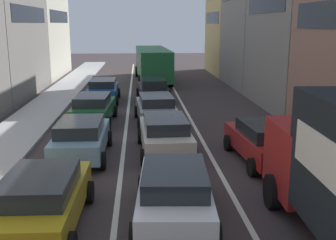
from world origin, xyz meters
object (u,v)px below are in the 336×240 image
at_px(wagon_left_lane_second, 42,199).
at_px(sedan_centre_lane_fifth, 153,89).
at_px(sedan_left_lane_third, 81,137).
at_px(hatchback_centre_lane_third, 165,134).
at_px(sedan_right_lane_behind_truck, 264,141).
at_px(coupe_centre_lane_fourth, 156,108).
at_px(sedan_left_lane_fifth, 103,90).
at_px(sedan_centre_lane_second, 174,192).
at_px(sedan_left_lane_fourth, 93,108).
at_px(bus_mid_queue_primary, 153,62).

height_order(wagon_left_lane_second, sedan_centre_lane_fifth, same).
distance_m(wagon_left_lane_second, sedan_left_lane_third, 5.65).
relative_size(hatchback_centre_lane_third, sedan_right_lane_behind_truck, 0.99).
relative_size(coupe_centre_lane_fourth, sedan_left_lane_fifth, 1.02).
distance_m(sedan_centre_lane_second, sedan_right_lane_behind_truck, 5.79).
bearing_deg(sedan_left_lane_fourth, bus_mid_queue_primary, -9.99).
height_order(sedan_centre_lane_second, coupe_centre_lane_fourth, same).
xyz_separation_m(sedan_left_lane_third, sedan_right_lane_behind_truck, (6.80, -0.96, 0.00)).
distance_m(sedan_right_lane_behind_truck, bus_mid_queue_primary, 22.12).
distance_m(wagon_left_lane_second, coupe_centre_lane_fourth, 11.48).
xyz_separation_m(wagon_left_lane_second, bus_mid_queue_primary, (3.63, 26.53, 0.96)).
relative_size(wagon_left_lane_second, sedan_left_lane_fifth, 1.01).
relative_size(sedan_centre_lane_fifth, bus_mid_queue_primary, 0.41).
bearing_deg(sedan_left_lane_fifth, hatchback_centre_lane_third, -163.89).
height_order(coupe_centre_lane_fourth, sedan_left_lane_fourth, same).
bearing_deg(sedan_left_lane_fifth, sedan_centre_lane_second, -169.59).
distance_m(sedan_centre_lane_second, sedan_left_lane_fifth, 17.36).
bearing_deg(coupe_centre_lane_fourth, sedan_centre_lane_fifth, -3.96).
relative_size(sedan_centre_lane_second, sedan_right_lane_behind_truck, 1.00).
relative_size(wagon_left_lane_second, coupe_centre_lane_fourth, 0.99).
relative_size(wagon_left_lane_second, bus_mid_queue_primary, 0.41).
relative_size(coupe_centre_lane_fourth, sedan_left_lane_fourth, 1.00).
xyz_separation_m(sedan_centre_lane_second, hatchback_centre_lane_third, (0.13, 5.69, 0.00)).
distance_m(sedan_left_lane_fourth, sedan_left_lane_fifth, 6.05).
bearing_deg(sedan_right_lane_behind_truck, bus_mid_queue_primary, 4.92).
height_order(wagon_left_lane_second, sedan_left_lane_fourth, same).
xyz_separation_m(sedan_centre_lane_second, coupe_centre_lane_fourth, (-0.02, 10.77, 0.00)).
distance_m(sedan_left_lane_fourth, bus_mid_queue_primary, 15.71).
bearing_deg(sedan_left_lane_third, sedan_left_lane_fourth, 1.81).
bearing_deg(bus_mid_queue_primary, sedan_right_lane_behind_truck, -173.64).
bearing_deg(bus_mid_queue_primary, sedan_centre_lane_second, 176.86).
distance_m(sedan_centre_lane_second, hatchback_centre_lane_third, 5.70).
bearing_deg(sedan_right_lane_behind_truck, sedan_centre_lane_second, 136.36).
relative_size(sedan_left_lane_third, sedan_right_lane_behind_truck, 0.98).
xyz_separation_m(sedan_left_lane_fifth, bus_mid_queue_primary, (3.56, 9.23, 0.96)).
bearing_deg(sedan_left_lane_fifth, sedan_left_lane_fourth, 179.70).
height_order(coupe_centre_lane_fourth, sedan_right_lane_behind_truck, same).
relative_size(sedan_left_lane_third, sedan_centre_lane_fifth, 0.98).
distance_m(sedan_centre_lane_second, wagon_left_lane_second, 3.29).
bearing_deg(bus_mid_queue_primary, sedan_centre_lane_fifth, 175.75).
distance_m(hatchback_centre_lane_third, coupe_centre_lane_fourth, 5.08).
bearing_deg(coupe_centre_lane_fourth, sedan_right_lane_behind_truck, -152.79).
relative_size(hatchback_centre_lane_third, sedan_left_lane_fourth, 0.99).
height_order(hatchback_centre_lane_third, sedan_left_lane_fifth, same).
bearing_deg(hatchback_centre_lane_third, sedan_right_lane_behind_truck, -111.24).
xyz_separation_m(wagon_left_lane_second, hatchback_centre_lane_third, (3.41, 5.93, 0.00)).
xyz_separation_m(sedan_left_lane_fifth, sedan_right_lane_behind_truck, (6.92, -12.62, 0.00)).
bearing_deg(hatchback_centre_lane_third, sedan_left_lane_fourth, 30.08).
bearing_deg(sedan_centre_lane_second, sedan_left_lane_fifth, 14.53).
relative_size(sedan_left_lane_third, bus_mid_queue_primary, 0.41).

